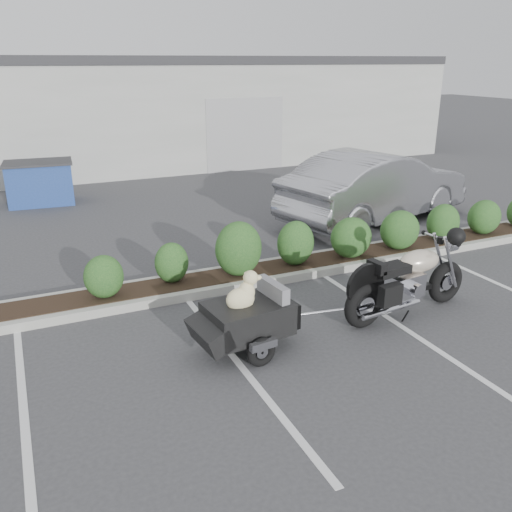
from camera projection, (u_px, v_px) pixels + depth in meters
name	position (u px, v px, depth m)	size (l,w,h in m)	color
ground	(316.00, 327.00, 8.33)	(90.00, 90.00, 0.00)	#38383A
planter_kerb	(303.00, 266.00, 10.57)	(12.00, 1.00, 0.15)	#9E9E93
building	(107.00, 108.00, 22.19)	(26.00, 10.00, 4.00)	#9EA099
motorcycle	(409.00, 281.00, 8.55)	(2.52, 0.92, 1.45)	black
pet_trailer	(247.00, 317.00, 7.51)	(2.03, 1.14, 1.20)	black
sedan	(376.00, 186.00, 13.55)	(1.86, 5.34, 1.76)	#A0A0A7
dumpster	(40.00, 182.00, 15.27)	(1.92, 1.39, 1.20)	navy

